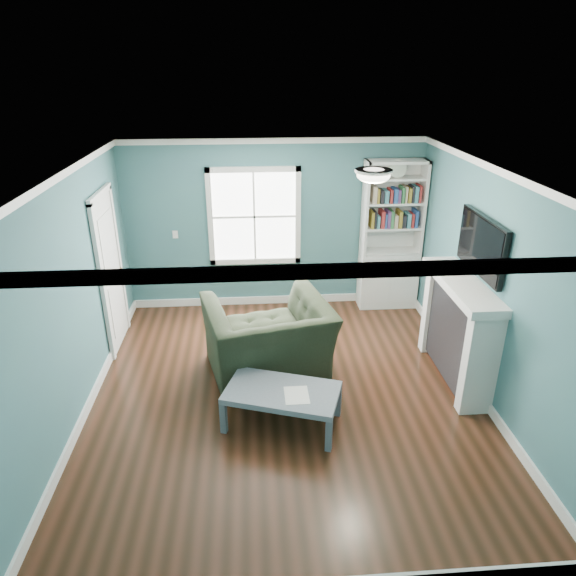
{
  "coord_description": "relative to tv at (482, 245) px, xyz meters",
  "views": [
    {
      "loc": [
        -0.35,
        -5.03,
        3.6
      ],
      "look_at": [
        0.05,
        0.4,
        1.19
      ],
      "focal_mm": 32.0,
      "sensor_mm": 36.0,
      "label": 1
    }
  ],
  "objects": [
    {
      "name": "room_walls",
      "position": [
        -2.2,
        -0.2,
        -0.14
      ],
      "size": [
        5.0,
        5.0,
        5.0
      ],
      "color": "#39646F",
      "rests_on": "ground"
    },
    {
      "name": "bookshelf",
      "position": [
        -0.43,
        2.1,
        -0.8
      ],
      "size": [
        0.9,
        0.35,
        2.31
      ],
      "color": "silver",
      "rests_on": "ground"
    },
    {
      "name": "trim",
      "position": [
        -2.2,
        -0.2,
        -0.49
      ],
      "size": [
        4.5,
        5.0,
        2.6
      ],
      "color": "white",
      "rests_on": "ground"
    },
    {
      "name": "paper_sheet",
      "position": [
        -2.13,
        -0.84,
        -1.29
      ],
      "size": [
        0.25,
        0.32,
        0.0
      ],
      "primitive_type": "cube",
      "rotation": [
        0.0,
        0.0,
        0.01
      ],
      "color": "white",
      "rests_on": "coffee_table"
    },
    {
      "name": "window",
      "position": [
        -2.5,
        2.29,
        -0.27
      ],
      "size": [
        1.4,
        0.06,
        1.5
      ],
      "color": "white",
      "rests_on": "room_walls"
    },
    {
      "name": "tv",
      "position": [
        0.0,
        0.0,
        0.0
      ],
      "size": [
        0.06,
        1.1,
        0.65
      ],
      "primitive_type": "cube",
      "color": "black",
      "rests_on": "fireplace"
    },
    {
      "name": "coffee_table",
      "position": [
        -2.28,
        -0.74,
        -1.35
      ],
      "size": [
        1.33,
        0.99,
        0.43
      ],
      "rotation": [
        0.0,
        0.0,
        -0.32
      ],
      "color": "#545A65",
      "rests_on": "ground"
    },
    {
      "name": "fireplace",
      "position": [
        -0.12,
        0.0,
        -1.09
      ],
      "size": [
        0.44,
        1.58,
        1.3
      ],
      "color": "black",
      "rests_on": "ground"
    },
    {
      "name": "recliner",
      "position": [
        -2.39,
        0.29,
        -1.09
      ],
      "size": [
        1.62,
        1.25,
        1.26
      ],
      "primitive_type": "imported",
      "rotation": [
        0.0,
        0.0,
        -2.91
      ],
      "color": "black",
      "rests_on": "ground"
    },
    {
      "name": "door",
      "position": [
        -4.42,
        1.2,
        -0.65
      ],
      "size": [
        0.12,
        0.98,
        2.17
      ],
      "color": "silver",
      "rests_on": "ground"
    },
    {
      "name": "ceiling_fixture",
      "position": [
        -1.3,
        -0.1,
        0.82
      ],
      "size": [
        0.38,
        0.38,
        0.15
      ],
      "color": "white",
      "rests_on": "room_walls"
    },
    {
      "name": "floor",
      "position": [
        -2.2,
        -0.2,
        -1.72
      ],
      "size": [
        5.0,
        5.0,
        0.0
      ],
      "primitive_type": "plane",
      "color": "black",
      "rests_on": "ground"
    },
    {
      "name": "light_switch",
      "position": [
        -3.7,
        2.28,
        -0.52
      ],
      "size": [
        0.08,
        0.01,
        0.12
      ],
      "primitive_type": "cube",
      "color": "white",
      "rests_on": "room_walls"
    }
  ]
}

